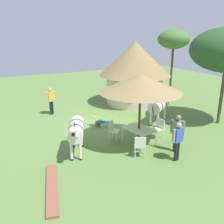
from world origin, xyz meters
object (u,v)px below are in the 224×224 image
standing_watcher (51,98)px  patio_chair_near_lawn (140,145)px  acacia_tree_right_background (174,39)px  patio_chair_east_end (159,127)px  patio_dining_table (139,130)px  patio_chair_west_end (113,129)px  shade_umbrella (141,83)px  zebra_by_umbrella (76,130)px  zebra_nearest_camera (159,105)px  guest_beside_umbrella (178,138)px  thatched_hut (135,70)px  guest_behind_table (177,130)px  striped_lounge_chair (102,121)px

standing_watcher → patio_chair_near_lawn: bearing=80.2°
standing_watcher → acacia_tree_right_background: (-2.16, 10.75, 3.14)m
patio_chair_east_end → patio_dining_table: bearing=90.0°
patio_chair_west_end → patio_chair_east_end: same height
shade_umbrella → zebra_by_umbrella: (-0.36, -2.75, -1.71)m
zebra_nearest_camera → patio_dining_table: bearing=-86.7°
patio_chair_east_end → zebra_nearest_camera: (-1.68, 1.21, 0.47)m
patio_chair_west_end → patio_chair_near_lawn: bearing=54.4°
guest_beside_umbrella → zebra_nearest_camera: (-3.76, 1.93, 0.05)m
thatched_hut → patio_chair_near_lawn: size_ratio=5.31×
shade_umbrella → patio_chair_east_end: shade_umbrella is taller
thatched_hut → patio_dining_table: thatched_hut is taller
guest_behind_table → patio_dining_table: bearing=-3.3°
shade_umbrella → patio_chair_west_end: 2.53m
patio_chair_east_end → guest_behind_table: size_ratio=0.56×
standing_watcher → acacia_tree_right_background: bearing=167.1°
striped_lounge_chair → zebra_nearest_camera: size_ratio=0.46×
guest_beside_umbrella → guest_behind_table: guest_behind_table is taller
shade_umbrella → guest_behind_table: shade_umbrella is taller
thatched_hut → striped_lounge_chair: bearing=-51.9°
patio_dining_table → patio_chair_near_lawn: (1.06, -0.62, -0.14)m
patio_chair_west_end → thatched_hut: bearing=-171.0°
standing_watcher → guest_beside_umbrella: bearing=86.2°
standing_watcher → zebra_nearest_camera: standing_watcher is taller
standing_watcher → zebra_by_umbrella: standing_watcher is taller
zebra_by_umbrella → patio_chair_east_end: bearing=-160.2°
patio_chair_west_end → striped_lounge_chair: (-1.85, 0.28, -0.27)m
patio_chair_near_lawn → zebra_by_umbrella: (-1.42, -2.13, 0.50)m
patio_chair_west_end → acacia_tree_right_background: acacia_tree_right_background is taller
thatched_hut → zebra_nearest_camera: thatched_hut is taller
zebra_by_umbrella → patio_chair_near_lawn: bearing=168.9°
zebra_by_umbrella → guest_beside_umbrella: bearing=167.6°
thatched_hut → patio_dining_table: bearing=-29.7°
patio_chair_near_lawn → guest_behind_table: size_ratio=0.56×
shade_umbrella → patio_dining_table: bearing=-14.0°
acacia_tree_right_background → guest_behind_table: bearing=-38.1°
thatched_hut → patio_chair_east_end: bearing=-20.3°
patio_chair_west_end → guest_beside_umbrella: bearing=73.8°
patio_dining_table → patio_chair_east_end: 1.24m
shade_umbrella → standing_watcher: 6.60m
patio_chair_west_end → striped_lounge_chair: patio_chair_west_end is taller
guest_beside_umbrella → acacia_tree_right_background: acacia_tree_right_background is taller
guest_behind_table → patio_chair_near_lawn: bearing=41.0°
patio_chair_west_end → guest_behind_table: size_ratio=0.56×
zebra_nearest_camera → zebra_by_umbrella: 5.39m
guest_beside_umbrella → patio_chair_east_end: bearing=59.5°
patio_dining_table → standing_watcher: bearing=-157.7°
patio_chair_west_end → patio_chair_east_end: 2.17m
striped_lounge_chair → acacia_tree_right_background: acacia_tree_right_background is taller
guest_beside_umbrella → acacia_tree_right_background: size_ratio=0.32×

